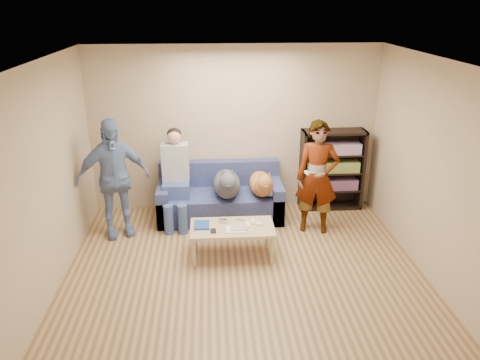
{
  "coord_description": "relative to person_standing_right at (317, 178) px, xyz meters",
  "views": [
    {
      "loc": [
        -0.39,
        -4.61,
        3.22
      ],
      "look_at": [
        0.0,
        1.2,
        0.95
      ],
      "focal_mm": 35.0,
      "sensor_mm": 36.0,
      "label": 1
    }
  ],
  "objects": [
    {
      "name": "ground",
      "position": [
        -1.13,
        -1.53,
        -0.83
      ],
      "size": [
        5.0,
        5.0,
        0.0
      ],
      "primitive_type": "plane",
      "color": "brown",
      "rests_on": "ground"
    },
    {
      "name": "ceiling",
      "position": [
        -1.13,
        -1.53,
        1.77
      ],
      "size": [
        5.0,
        5.0,
        0.0
      ],
      "primitive_type": "plane",
      "rotation": [
        3.14,
        0.0,
        0.0
      ],
      "color": "white",
      "rests_on": "ground"
    },
    {
      "name": "wall_back",
      "position": [
        -1.13,
        0.97,
        0.47
      ],
      "size": [
        4.5,
        0.0,
        4.5
      ],
      "primitive_type": "plane",
      "rotation": [
        1.57,
        0.0,
        0.0
      ],
      "color": "tan",
      "rests_on": "ground"
    },
    {
      "name": "wall_front",
      "position": [
        -1.13,
        -4.03,
        0.47
      ],
      "size": [
        4.5,
        0.0,
        4.5
      ],
      "primitive_type": "plane",
      "rotation": [
        -1.57,
        0.0,
        0.0
      ],
      "color": "tan",
      "rests_on": "ground"
    },
    {
      "name": "wall_left",
      "position": [
        -3.38,
        -1.53,
        0.47
      ],
      "size": [
        0.0,
        5.0,
        5.0
      ],
      "primitive_type": "plane",
      "rotation": [
        1.57,
        0.0,
        1.57
      ],
      "color": "tan",
      "rests_on": "ground"
    },
    {
      "name": "wall_right",
      "position": [
        1.12,
        -1.53,
        0.47
      ],
      "size": [
        0.0,
        5.0,
        5.0
      ],
      "primitive_type": "plane",
      "rotation": [
        1.57,
        0.0,
        -1.57
      ],
      "color": "tan",
      "rests_on": "ground"
    },
    {
      "name": "blanket",
      "position": [
        -0.59,
        0.36,
        -0.33
      ],
      "size": [
        0.4,
        0.34,
        0.14
      ],
      "primitive_type": "ellipsoid",
      "color": "#A8A9AD",
      "rests_on": "sofa"
    },
    {
      "name": "person_standing_right",
      "position": [
        0.0,
        0.0,
        0.0
      ],
      "size": [
        0.68,
        0.52,
        1.66
      ],
      "primitive_type": "imported",
      "rotation": [
        0.0,
        0.0,
        -0.22
      ],
      "color": "gray",
      "rests_on": "ground"
    },
    {
      "name": "person_standing_left",
      "position": [
        -2.88,
        0.07,
        0.04
      ],
      "size": [
        1.1,
        0.74,
        1.73
      ],
      "primitive_type": "imported",
      "rotation": [
        0.0,
        0.0,
        0.35
      ],
      "color": "#7387B9",
      "rests_on": "ground"
    },
    {
      "name": "held_controller",
      "position": [
        -0.2,
        -0.2,
        0.15
      ],
      "size": [
        0.05,
        0.12,
        0.03
      ],
      "primitive_type": "cube",
      "rotation": [
        0.0,
        0.0,
        0.13
      ],
      "color": "white",
      "rests_on": "person_standing_right"
    },
    {
      "name": "notebook_blue",
      "position": [
        -1.65,
        -0.6,
        -0.4
      ],
      "size": [
        0.2,
        0.26,
        0.03
      ],
      "primitive_type": "cube",
      "color": "navy",
      "rests_on": "coffee_table"
    },
    {
      "name": "papers",
      "position": [
        -1.2,
        -0.75,
        -0.4
      ],
      "size": [
        0.26,
        0.2,
        0.02
      ],
      "primitive_type": "cube",
      "color": "white",
      "rests_on": "coffee_table"
    },
    {
      "name": "magazine",
      "position": [
        -1.17,
        -0.73,
        -0.39
      ],
      "size": [
        0.22,
        0.17,
        0.01
      ],
      "primitive_type": "cube",
      "color": "#A9A487",
      "rests_on": "coffee_table"
    },
    {
      "name": "camera_silver",
      "position": [
        -1.37,
        -0.53,
        -0.38
      ],
      "size": [
        0.11,
        0.06,
        0.05
      ],
      "primitive_type": "cube",
      "color": "#B4B4B8",
      "rests_on": "coffee_table"
    },
    {
      "name": "controller_a",
      "position": [
        -0.97,
        -0.55,
        -0.39
      ],
      "size": [
        0.04,
        0.13,
        0.03
      ],
      "primitive_type": "cube",
      "color": "silver",
      "rests_on": "coffee_table"
    },
    {
      "name": "controller_b",
      "position": [
        -0.89,
        -0.63,
        -0.39
      ],
      "size": [
        0.09,
        0.06,
        0.03
      ],
      "primitive_type": "cube",
      "color": "silver",
      "rests_on": "coffee_table"
    },
    {
      "name": "headphone_cup_a",
      "position": [
        -1.05,
        -0.67,
        -0.4
      ],
      "size": [
        0.07,
        0.07,
        0.02
      ],
      "primitive_type": "cylinder",
      "color": "white",
      "rests_on": "coffee_table"
    },
    {
      "name": "headphone_cup_b",
      "position": [
        -1.05,
        -0.59,
        -0.4
      ],
      "size": [
        0.07,
        0.07,
        0.02
      ],
      "primitive_type": "cylinder",
      "color": "white",
      "rests_on": "coffee_table"
    },
    {
      "name": "pen_orange",
      "position": [
        -1.27,
        -0.81,
        -0.4
      ],
      "size": [
        0.13,
        0.06,
        0.01
      ],
      "primitive_type": "cylinder",
      "rotation": [
        0.0,
        1.57,
        0.35
      ],
      "color": "orange",
      "rests_on": "coffee_table"
    },
    {
      "name": "pen_black",
      "position": [
        -1.13,
        -0.47,
        -0.4
      ],
      "size": [
        0.13,
        0.08,
        0.01
      ],
      "primitive_type": "cylinder",
      "rotation": [
        0.0,
        1.57,
        -0.52
      ],
      "color": "black",
      "rests_on": "coffee_table"
    },
    {
      "name": "wallet",
      "position": [
        -1.5,
        -0.77,
        -0.4
      ],
      "size": [
        0.07,
        0.12,
        0.02
      ],
      "primitive_type": "cube",
      "color": "black",
      "rests_on": "coffee_table"
    },
    {
      "name": "sofa",
      "position": [
        -1.38,
        0.57,
        -0.55
      ],
      "size": [
        1.9,
        0.85,
        0.82
      ],
      "color": "#515B93",
      "rests_on": "ground"
    },
    {
      "name": "person_seated",
      "position": [
        -2.04,
        0.44,
        -0.06
      ],
      "size": [
        0.4,
        0.73,
        1.47
      ],
      "color": "#425292",
      "rests_on": "sofa"
    },
    {
      "name": "dog_gray",
      "position": [
        -1.28,
        0.34,
        -0.19
      ],
      "size": [
        0.41,
        1.25,
        0.59
      ],
      "color": "#4E5159",
      "rests_on": "sofa"
    },
    {
      "name": "dog_tan",
      "position": [
        -0.75,
        0.36,
        -0.22
      ],
      "size": [
        0.36,
        1.14,
        0.52
      ],
      "color": "#B56C37",
      "rests_on": "sofa"
    },
    {
      "name": "coffee_table",
      "position": [
        -1.25,
        -0.65,
        -0.46
      ],
      "size": [
        1.1,
        0.6,
        0.42
      ],
      "color": "tan",
      "rests_on": "ground"
    },
    {
      "name": "bookshelf",
      "position": [
        0.42,
        0.8,
        -0.15
      ],
      "size": [
        1.0,
        0.34,
        1.3
      ],
      "color": "black",
      "rests_on": "ground"
    }
  ]
}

